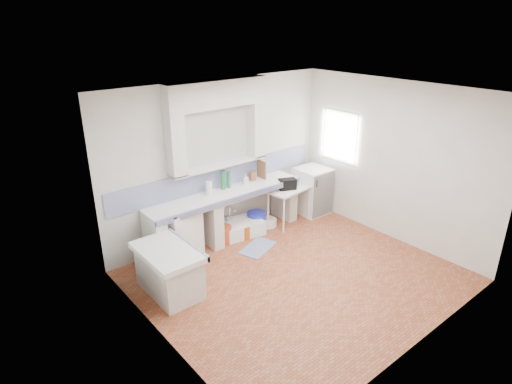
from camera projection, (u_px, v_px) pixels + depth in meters
floor at (297, 276)px, 6.67m from camera, size 4.50×4.50×0.00m
ceiling at (305, 94)px, 5.61m from camera, size 4.50×4.50×0.00m
wall_back at (220, 160)px, 7.57m from camera, size 4.50×0.00×4.50m
wall_front at (430, 247)px, 4.72m from camera, size 4.50×0.00×4.50m
wall_left at (158, 242)px, 4.82m from camera, size 0.00×4.50×4.50m
wall_right at (392, 162)px, 7.47m from camera, size 0.00×4.50×4.50m
alcove_mass at (217, 94)px, 6.98m from camera, size 1.90×0.25×0.45m
window_frame at (346, 135)px, 8.35m from camera, size 0.35×0.86×1.06m
lace_valance at (342, 117)px, 8.12m from camera, size 0.01×0.84×0.24m
counter_slab at (226, 194)px, 7.50m from camera, size 3.00×0.60×0.08m
counter_lip at (236, 199)px, 7.30m from camera, size 3.00×0.04×0.10m
counter_pier_left at (156, 242)px, 6.85m from camera, size 0.20×0.55×0.82m
counter_pier_mid at (210, 223)px, 7.47m from camera, size 0.20×0.55×0.82m
counter_pier_right at (284, 198)px, 8.50m from camera, size 0.20×0.55×0.82m
peninsula_top at (168, 252)px, 6.07m from camera, size 0.70×1.10×0.08m
peninsula_base at (170, 273)px, 6.20m from camera, size 0.60×1.00×0.62m
peninsula_lip at (188, 245)px, 6.26m from camera, size 0.04×1.10×0.10m
backsplash at (221, 176)px, 7.68m from camera, size 4.27×0.03×0.40m
stove at (179, 232)px, 7.11m from camera, size 0.70×0.69×0.85m
sink at (236, 230)px, 7.88m from camera, size 1.06×0.68×0.24m
side_table at (289, 206)px, 8.28m from camera, size 0.93×0.59×0.04m
fridge at (312, 191)px, 8.70m from camera, size 0.62×0.62×0.94m
bucket_red at (223, 235)px, 7.62m from camera, size 0.41×0.41×0.31m
bucket_orange at (244, 231)px, 7.80m from camera, size 0.33×0.33×0.26m
bucket_blue at (256, 220)px, 8.13m from camera, size 0.36×0.36×0.33m
basin_white at (268, 222)px, 8.27m from camera, size 0.41×0.41×0.13m
water_bottle_a at (228, 225)px, 7.96m from camera, size 0.09×0.09×0.31m
water_bottle_b at (231, 225)px, 8.00m from camera, size 0.10×0.10×0.28m
black_bag at (287, 184)px, 8.05m from camera, size 0.37×0.29×0.20m
green_bottle_a at (223, 180)px, 7.56m from camera, size 0.08×0.08×0.34m
green_bottle_b at (229, 180)px, 7.63m from camera, size 0.08×0.08×0.30m
knife_block at (253, 176)px, 7.98m from camera, size 0.11×0.09×0.19m
cutting_board at (262, 169)px, 8.08m from camera, size 0.02×0.25×0.34m
paper_towel at (209, 188)px, 7.37m from camera, size 0.15×0.15×0.23m
soap_bottle at (246, 179)px, 7.83m from camera, size 0.12×0.12×0.19m
rug at (258, 248)px, 7.49m from camera, size 0.79×0.60×0.01m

